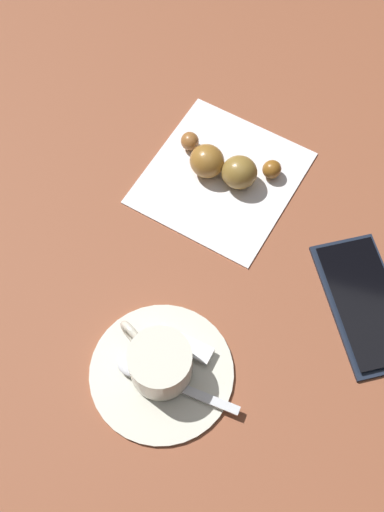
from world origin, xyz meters
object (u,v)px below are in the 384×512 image
(espresso_cup, at_px, (155,361))
(napkin, at_px, (221,177))
(teaspoon, at_px, (157,378))
(sugar_packet, at_px, (184,344))
(cell_phone, at_px, (365,303))
(croissant, at_px, (224,165))
(saucer, at_px, (158,371))

(espresso_cup, bearing_deg, napkin, 178.84)
(teaspoon, distance_m, sugar_packet, 0.04)
(espresso_cup, bearing_deg, teaspoon, 22.06)
(sugar_packet, height_order, cell_phone, sugar_packet)
(teaspoon, bearing_deg, croissant, 179.43)
(espresso_cup, bearing_deg, saucer, 55.54)
(teaspoon, bearing_deg, napkin, 179.84)
(napkin, bearing_deg, espresso_cup, -1.16)
(sugar_packet, bearing_deg, teaspoon, 80.68)
(napkin, bearing_deg, sugar_packet, 4.05)
(saucer, distance_m, cell_phone, 0.23)
(sugar_packet, height_order, croissant, croissant)
(sugar_packet, bearing_deg, napkin, -74.23)
(saucer, xyz_separation_m, cell_phone, (-0.13, 0.19, 0.00))
(saucer, relative_size, croissant, 1.10)
(espresso_cup, relative_size, croissant, 0.59)
(espresso_cup, distance_m, napkin, 0.24)
(espresso_cup, height_order, croissant, espresso_cup)
(teaspoon, height_order, cell_phone, teaspoon)
(sugar_packet, xyz_separation_m, napkin, (-0.21, -0.01, -0.01))
(saucer, distance_m, espresso_cup, 0.03)
(sugar_packet, distance_m, cell_phone, 0.20)
(saucer, height_order, sugar_packet, sugar_packet)
(napkin, distance_m, croissant, 0.02)
(sugar_packet, xyz_separation_m, cell_phone, (-0.10, 0.17, -0.01))
(teaspoon, bearing_deg, sugar_packet, 158.95)
(croissant, bearing_deg, sugar_packet, 3.48)
(croissant, bearing_deg, cell_phone, 57.12)
(saucer, distance_m, napkin, 0.24)
(teaspoon, bearing_deg, cell_phone, 126.37)
(teaspoon, xyz_separation_m, sugar_packet, (-0.04, 0.02, 0.00))
(croissant, height_order, cell_phone, croissant)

